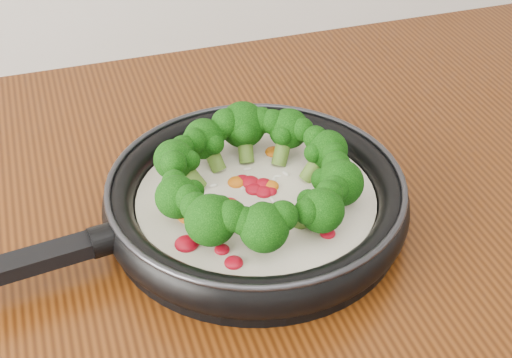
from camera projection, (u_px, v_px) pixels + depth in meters
name	position (u px, v px, depth m)	size (l,w,h in m)	color
skillet	(253.00, 196.00, 0.69)	(0.46, 0.32, 0.08)	black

